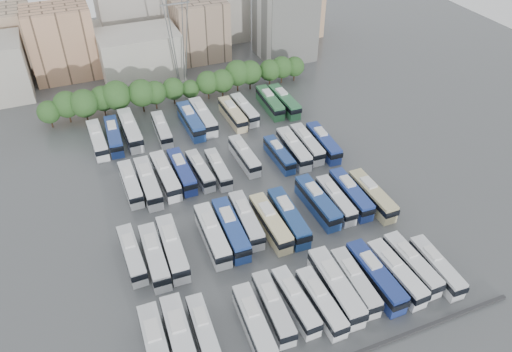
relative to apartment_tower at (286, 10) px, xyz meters
name	(u,v)px	position (x,y,z in m)	size (l,w,h in m)	color
ground	(246,208)	(-34.00, -58.00, -13.00)	(220.00, 220.00, 0.00)	#424447
tree_line	(175,87)	(-35.58, -15.89, -8.52)	(65.00, 7.84, 8.46)	black
city_buildings	(125,32)	(-41.46, 13.86, -5.13)	(102.00, 35.00, 20.00)	#9E998E
apartment_tower	(286,10)	(0.00, 0.00, 0.00)	(14.00, 14.00, 26.00)	silver
electricity_pylon	(176,14)	(-32.00, -8.00, 5.66)	(9.00, 6.91, 33.83)	slate
bus_r0_s0	(157,349)	(-55.50, -81.56, -11.02)	(3.16, 12.95, 4.04)	silver
bus_r0_s1	(181,340)	(-52.30, -81.50, -10.96)	(3.40, 13.34, 4.15)	silver
bus_r0_s2	(204,331)	(-49.02, -81.16, -11.29)	(2.90, 11.18, 3.48)	silver
bus_r0_s4	(254,323)	(-42.31, -82.61, -11.13)	(3.20, 12.24, 3.81)	silver
bus_r0_s5	(273,307)	(-38.83, -81.09, -11.20)	(3.10, 11.78, 3.66)	silver
bus_r0_s6	(295,301)	(-35.44, -81.22, -11.24)	(2.81, 11.47, 3.58)	silver
bus_r0_s7	(321,302)	(-32.18, -82.77, -11.23)	(2.69, 11.55, 3.61)	silver
bus_r0_s8	(336,286)	(-28.99, -81.26, -10.93)	(3.32, 13.50, 4.21)	silver
bus_r0_s9	(355,282)	(-25.80, -81.34, -11.18)	(3.06, 11.90, 3.71)	silver
bus_r0_s10	(375,276)	(-22.51, -81.70, -11.01)	(2.96, 12.97, 4.06)	navy
bus_r0_s11	(396,273)	(-19.20, -82.24, -11.12)	(3.14, 12.33, 3.84)	silver
bus_r0_s12	(412,264)	(-15.91, -81.62, -11.15)	(2.88, 12.03, 3.76)	silver
bus_r0_s13	(436,267)	(-12.67, -83.40, -11.24)	(2.85, 11.47, 3.57)	silver
bus_r1_s0	(132,254)	(-55.27, -63.38, -11.23)	(2.75, 11.56, 3.61)	silver
bus_r1_s1	(154,256)	(-52.11, -65.26, -11.08)	(3.00, 12.51, 3.91)	silver
bus_r1_s2	(172,248)	(-49.04, -64.58, -11.02)	(3.24, 12.93, 4.03)	silver
bus_r1_s4	(212,234)	(-42.25, -64.12, -11.01)	(3.15, 13.00, 4.06)	silver
bus_r1_s5	(231,229)	(-39.04, -64.03, -10.98)	(3.30, 13.22, 4.12)	navy
bus_r1_s6	(246,219)	(-35.81, -62.69, -11.10)	(3.31, 12.44, 3.86)	silver
bus_r1_s7	(270,222)	(-32.31, -64.99, -11.05)	(2.93, 12.69, 3.97)	beige
bus_r1_s8	(288,217)	(-28.95, -64.94, -11.00)	(3.25, 13.09, 4.08)	navy
bus_r1_s10	(318,202)	(-22.48, -63.20, -11.04)	(3.05, 12.80, 4.00)	navy
bus_r1_s11	(336,200)	(-19.11, -63.66, -11.23)	(2.72, 11.54, 3.61)	silver
bus_r1_s12	(351,194)	(-15.85, -63.38, -11.10)	(3.00, 12.40, 3.87)	navy
bus_r1_s13	(372,195)	(-12.53, -65.19, -11.08)	(2.84, 12.52, 3.92)	#C3B886
bus_r2_s1	(131,183)	(-52.06, -45.33, -11.20)	(2.68, 11.72, 3.67)	silver
bus_r2_s2	(148,182)	(-49.00, -46.46, -10.99)	(2.93, 13.04, 4.09)	silver
bus_r2_s3	(165,175)	(-45.51, -45.54, -11.03)	(3.19, 12.86, 4.01)	silver
bus_r2_s4	(182,171)	(-42.26, -45.24, -11.11)	(2.86, 12.31, 3.85)	navy
bus_r2_s5	(200,170)	(-38.85, -46.04, -11.30)	(2.89, 11.11, 3.46)	silver
bus_r2_s6	(218,169)	(-35.50, -46.95, -11.31)	(2.60, 10.99, 3.43)	silver
bus_r2_s8	(244,155)	(-29.24, -44.73, -11.21)	(2.78, 11.66, 3.64)	silver
bus_r2_s10	(279,154)	(-22.55, -46.85, -11.32)	(2.53, 10.91, 3.41)	navy
bus_r2_s11	(294,148)	(-19.12, -46.37, -11.08)	(3.07, 12.55, 3.91)	silver
bus_r2_s12	(307,143)	(-15.73, -45.67, -11.15)	(2.98, 12.09, 3.77)	silver
bus_r2_s13	(323,142)	(-12.43, -46.61, -11.11)	(3.24, 12.39, 3.85)	navy
bus_r3_s0	(98,140)	(-55.65, -28.02, -11.10)	(2.97, 12.39, 3.87)	silver
bus_r3_s1	(114,136)	(-52.26, -27.79, -11.09)	(3.32, 12.55, 3.90)	navy
bus_r3_s2	(130,130)	(-48.61, -26.95, -10.90)	(3.15, 13.68, 4.28)	silver
bus_r3_s4	(162,129)	(-42.19, -28.80, -11.23)	(2.93, 11.58, 3.61)	silver
bus_r3_s6	(191,121)	(-35.52, -28.15, -10.99)	(3.05, 13.08, 4.09)	navy
bus_r3_s7	(203,117)	(-32.49, -27.41, -10.99)	(2.97, 13.07, 4.09)	silver
bus_r3_s9	(233,114)	(-25.83, -28.49, -11.15)	(2.94, 12.10, 3.78)	beige
bus_r3_s10	(245,109)	(-22.60, -27.53, -11.22)	(2.91, 11.65, 3.63)	silver
bus_r3_s12	(270,102)	(-15.92, -26.80, -11.09)	(3.11, 12.46, 3.88)	#2D6A3D
bus_r3_s13	(284,101)	(-12.68, -27.69, -11.05)	(3.01, 12.72, 3.98)	#2D6B41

